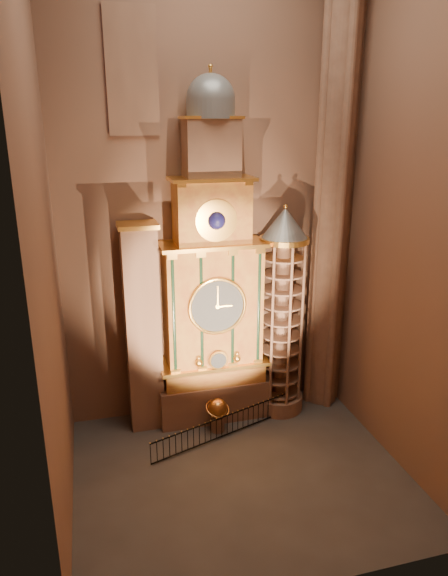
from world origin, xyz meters
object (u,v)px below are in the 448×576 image
object	(u,v)px
portrait_tower	(143,328)
stair_turret	(281,315)
iron_railing	(225,426)
astronomical_clock	(212,292)
celestial_globe	(218,412)

from	to	relation	value
portrait_tower	stair_turret	world-z (taller)	stair_turret
portrait_tower	stair_turret	bearing A→B (deg)	-2.33
portrait_tower	iron_railing	distance (m)	6.10
astronomical_clock	iron_railing	xyz separation A→B (m)	(0.03, -2.16, -6.08)
stair_turret	iron_railing	size ratio (longest dim) A/B	1.45
astronomical_clock	portrait_tower	world-z (taller)	astronomical_clock
astronomical_clock	iron_railing	world-z (taller)	astronomical_clock
celestial_globe	iron_railing	world-z (taller)	celestial_globe
portrait_tower	celestial_globe	size ratio (longest dim) A/B	5.92
astronomical_clock	stair_turret	distance (m)	3.78
iron_railing	celestial_globe	bearing A→B (deg)	106.26
portrait_tower	celestial_globe	xyz separation A→B (m)	(3.25, -1.55, -4.12)
celestial_globe	iron_railing	distance (m)	0.78
portrait_tower	stair_turret	size ratio (longest dim) A/B	0.94
astronomical_clock	stair_turret	world-z (taller)	astronomical_clock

